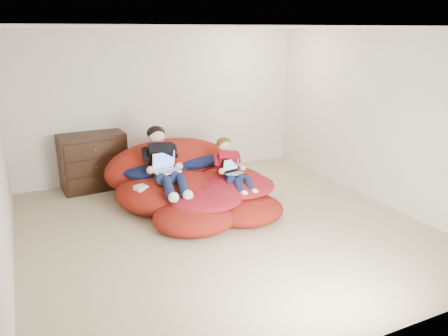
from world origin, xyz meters
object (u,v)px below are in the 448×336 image
at_px(younger_boy, 231,165).
at_px(laptop_black, 233,170).
at_px(laptop_white, 166,167).
at_px(beanbag_pile, 192,184).
at_px(older_boy, 163,160).
at_px(dresser, 93,162).

distance_m(younger_boy, laptop_black, 0.09).
relative_size(younger_boy, laptop_white, 2.56).
height_order(beanbag_pile, laptop_black, beanbag_pile).
height_order(older_boy, younger_boy, older_boy).
bearing_deg(dresser, younger_boy, -42.28).
bearing_deg(laptop_black, beanbag_pile, 140.93).
height_order(dresser, older_boy, older_boy).
bearing_deg(beanbag_pile, older_boy, -178.12).
bearing_deg(beanbag_pile, dresser, 134.93).
relative_size(dresser, beanbag_pile, 0.44).
distance_m(beanbag_pile, younger_boy, 0.67).
xyz_separation_m(laptop_white, laptop_black, (0.91, -0.29, -0.09)).
height_order(dresser, younger_boy, younger_boy).
height_order(beanbag_pile, laptop_white, beanbag_pile).
relative_size(beanbag_pile, younger_boy, 2.44).
bearing_deg(laptop_black, laptop_white, 162.52).
xyz_separation_m(dresser, laptop_white, (0.79, -1.33, 0.19)).
relative_size(laptop_white, laptop_black, 1.16).
distance_m(dresser, younger_boy, 2.31).
distance_m(older_boy, laptop_white, 0.12).
height_order(beanbag_pile, older_boy, older_boy).
bearing_deg(laptop_white, younger_boy, -13.63).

